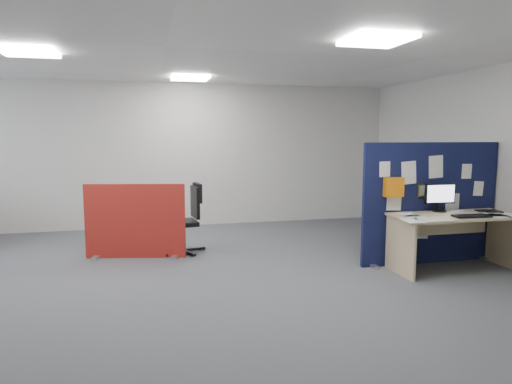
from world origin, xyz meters
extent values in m
plane|color=#4F5257|center=(0.00, 0.00, 0.00)|extent=(9.00, 9.00, 0.00)
cube|color=white|center=(0.00, 0.00, 2.70)|extent=(9.00, 7.00, 0.02)
cube|color=silver|center=(0.00, 3.50, 1.35)|extent=(9.00, 0.02, 2.70)
cube|color=silver|center=(0.00, -3.50, 1.35)|extent=(9.00, 0.02, 2.70)
cube|color=silver|center=(4.50, 0.00, 1.35)|extent=(0.02, 7.00, 2.70)
cube|color=white|center=(2.00, -1.00, 2.67)|extent=(0.60, 0.60, 0.04)
cube|color=white|center=(-1.50, 0.50, 2.67)|extent=(0.60, 0.60, 0.04)
cube|color=white|center=(0.50, 2.50, 2.67)|extent=(0.60, 0.60, 0.04)
cube|color=black|center=(3.48, 0.14, 0.82)|extent=(1.99, 0.06, 1.64)
cube|color=#A3A3A8|center=(2.63, 0.14, 0.02)|extent=(0.08, 0.30, 0.04)
cube|color=#A3A3A8|center=(4.33, 0.14, 0.02)|extent=(0.08, 0.30, 0.04)
cube|color=white|center=(2.76, 0.10, 1.30)|extent=(0.15, 0.01, 0.20)
cube|color=white|center=(3.11, 0.10, 1.25)|extent=(0.21, 0.01, 0.30)
cube|color=white|center=(3.51, 0.10, 1.32)|extent=(0.21, 0.01, 0.30)
cube|color=white|center=(3.99, 0.10, 1.25)|extent=(0.15, 0.01, 0.20)
cube|color=white|center=(2.91, 0.10, 0.90)|extent=(0.21, 0.01, 0.30)
cube|color=white|center=(3.79, 0.10, 0.80)|extent=(0.21, 0.01, 0.30)
cube|color=white|center=(4.19, 0.10, 1.01)|extent=(0.15, 0.01, 0.20)
cube|color=white|center=(3.34, 0.10, 0.50)|extent=(0.21, 0.01, 0.30)
cube|color=gold|center=(3.38, 0.10, 1.00)|extent=(0.24, 0.01, 0.18)
cube|color=orange|center=(2.87, 0.06, 1.07)|extent=(0.25, 0.10, 0.25)
cube|color=tan|center=(3.58, -0.26, 0.71)|extent=(1.61, 0.71, 0.03)
cube|color=tan|center=(2.81, -0.26, 0.35)|extent=(0.03, 0.66, 0.70)
cube|color=tan|center=(4.35, -0.26, 0.35)|extent=(0.03, 0.66, 0.70)
cube|color=tan|center=(3.58, 0.07, 0.55)|extent=(1.45, 0.02, 0.30)
cylinder|color=black|center=(3.51, -0.01, 0.74)|extent=(0.18, 0.18, 0.02)
cube|color=black|center=(3.51, -0.01, 0.79)|extent=(0.04, 0.03, 0.09)
cube|color=black|center=(3.51, -0.01, 0.97)|extent=(0.43, 0.06, 0.27)
cube|color=silver|center=(3.51, -0.03, 0.97)|extent=(0.39, 0.02, 0.23)
cube|color=black|center=(3.66, -0.45, 0.74)|extent=(0.46, 0.21, 0.02)
cube|color=#A3A3A8|center=(3.91, -0.33, 0.74)|extent=(0.11, 0.09, 0.03)
cube|color=black|center=(4.15, -0.16, 0.74)|extent=(0.31, 0.27, 0.01)
cube|color=#A42B15|center=(-0.42, 1.33, 0.53)|extent=(1.39, 0.35, 1.06)
cube|color=#A3A3A8|center=(-0.98, 1.33, 0.02)|extent=(0.08, 0.30, 0.04)
cube|color=#A3A3A8|center=(0.13, 1.33, 0.02)|extent=(0.08, 0.30, 0.04)
cube|color=black|center=(0.44, 1.48, 0.04)|extent=(0.28, 0.09, 0.04)
cube|color=black|center=(0.27, 1.65, 0.04)|extent=(0.09, 0.28, 0.04)
cube|color=black|center=(0.06, 1.55, 0.04)|extent=(0.27, 0.17, 0.04)
cube|color=black|center=(0.09, 1.31, 0.04)|extent=(0.23, 0.23, 0.04)
cube|color=black|center=(0.33, 1.26, 0.04)|extent=(0.17, 0.27, 0.04)
cylinder|color=#A3A3A8|center=(0.24, 1.45, 0.23)|extent=(0.06, 0.06, 0.39)
cube|color=black|center=(0.24, 1.45, 0.45)|extent=(0.49, 0.49, 0.07)
cube|color=black|center=(0.44, 1.48, 0.75)|extent=(0.10, 0.40, 0.47)
cube|color=black|center=(0.48, 1.48, 0.89)|extent=(0.11, 0.36, 0.28)
cube|color=white|center=(2.97, -0.31, 0.73)|extent=(0.23, 0.32, 0.00)
cube|color=white|center=(2.98, -0.12, 0.73)|extent=(0.25, 0.33, 0.00)
cube|color=white|center=(4.02, -0.47, 0.73)|extent=(0.26, 0.34, 0.00)
cube|color=white|center=(2.81, -0.50, 0.73)|extent=(0.25, 0.33, 0.00)
cube|color=white|center=(3.75, 0.06, 0.73)|extent=(0.22, 0.31, 0.00)
cube|color=white|center=(4.06, -0.35, 0.73)|extent=(0.22, 0.31, 0.00)
cube|color=white|center=(4.18, -0.50, 0.73)|extent=(0.23, 0.31, 0.00)
camera|label=1|loc=(-0.24, -5.23, 1.74)|focal=32.00mm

